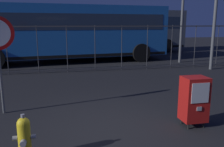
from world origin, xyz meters
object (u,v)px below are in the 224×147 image
(fire_hydrant, at_px, (24,139))
(bus_near, at_px, (70,30))
(newspaper_box_primary, at_px, (194,99))
(bus_far, at_px, (112,29))

(fire_hydrant, relative_size, bus_near, 0.07)
(fire_hydrant, bearing_deg, newspaper_box_primary, 11.42)
(fire_hydrant, distance_m, newspaper_box_primary, 3.24)
(fire_hydrant, height_order, bus_near, bus_near)
(newspaper_box_primary, xyz_separation_m, bus_near, (-2.06, 9.20, 1.14))
(fire_hydrant, relative_size, bus_far, 0.07)
(bus_far, bearing_deg, newspaper_box_primary, -101.06)
(newspaper_box_primary, distance_m, bus_far, 12.91)
(bus_near, bearing_deg, fire_hydrant, -101.62)
(fire_hydrant, bearing_deg, bus_near, 83.57)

